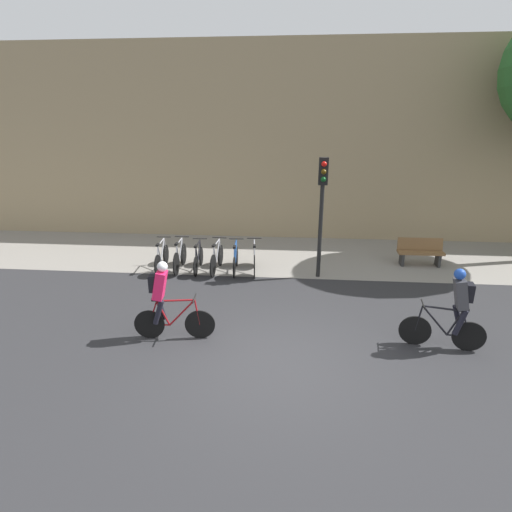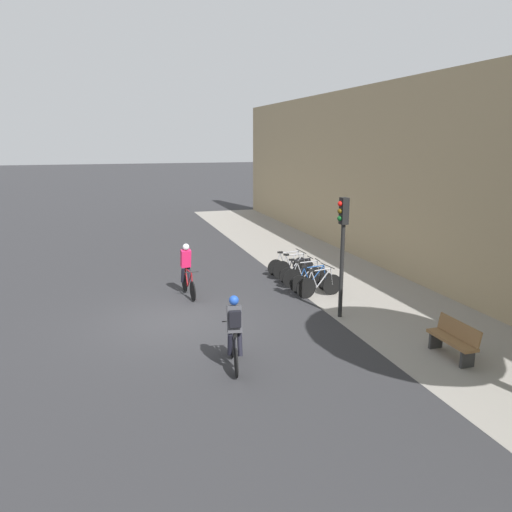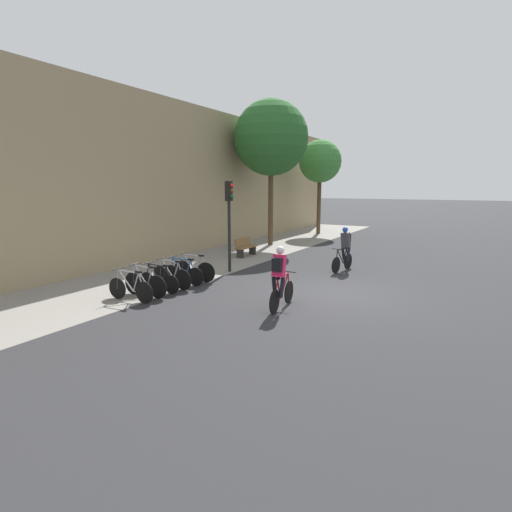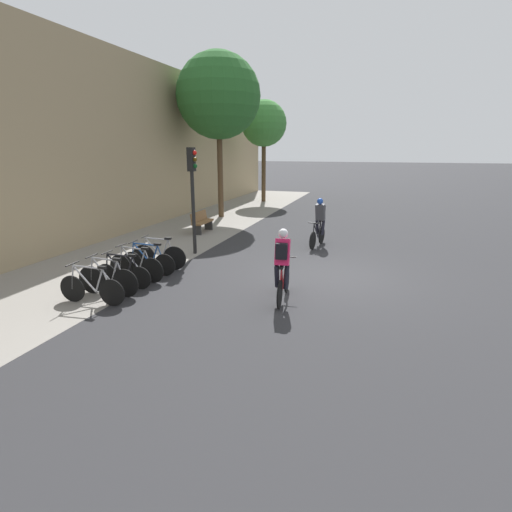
{
  "view_description": "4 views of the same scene",
  "coord_description": "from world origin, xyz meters",
  "px_view_note": "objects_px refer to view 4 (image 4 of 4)",
  "views": [
    {
      "loc": [
        0.21,
        -6.74,
        4.47
      ],
      "look_at": [
        -0.56,
        2.01,
        1.52
      ],
      "focal_mm": 28.0,
      "sensor_mm": 36.0,
      "label": 1
    },
    {
      "loc": [
        13.77,
        -1.78,
        5.13
      ],
      "look_at": [
        -0.87,
        2.72,
        1.55
      ],
      "focal_mm": 35.0,
      "sensor_mm": 36.0,
      "label": 2
    },
    {
      "loc": [
        -11.84,
        -3.96,
        3.34
      ],
      "look_at": [
        -1.47,
        2.03,
        1.25
      ],
      "focal_mm": 28.0,
      "sensor_mm": 36.0,
      "label": 3
    },
    {
      "loc": [
        -10.97,
        -1.35,
        3.52
      ],
      "look_at": [
        -1.16,
        1.79,
        0.73
      ],
      "focal_mm": 28.0,
      "sensor_mm": 36.0,
      "label": 4
    }
  ],
  "objects_px": {
    "parked_bike_0": "(92,288)",
    "parked_bike_3": "(136,266)",
    "traffic_light_pole": "(193,181)",
    "parked_bike_4": "(148,261)",
    "parked_bike_1": "(108,279)",
    "parked_bike_2": "(123,274)",
    "bench": "(202,222)",
    "cyclist_grey": "(319,220)",
    "parked_bike_5": "(159,255)",
    "cyclist_pink": "(283,264)"
  },
  "relations": [
    {
      "from": "cyclist_pink",
      "to": "traffic_light_pole",
      "type": "distance_m",
      "value": 5.49
    },
    {
      "from": "parked_bike_0",
      "to": "parked_bike_3",
      "type": "xyz_separation_m",
      "value": [
        1.77,
        0.0,
        0.02
      ]
    },
    {
      "from": "cyclist_pink",
      "to": "parked_bike_4",
      "type": "distance_m",
      "value": 4.32
    },
    {
      "from": "parked_bike_5",
      "to": "cyclist_pink",
      "type": "bearing_deg",
      "value": -110.05
    },
    {
      "from": "cyclist_grey",
      "to": "parked_bike_1",
      "type": "distance_m",
      "value": 7.95
    },
    {
      "from": "parked_bike_0",
      "to": "traffic_light_pole",
      "type": "height_order",
      "value": "traffic_light_pole"
    },
    {
      "from": "parked_bike_0",
      "to": "traffic_light_pole",
      "type": "xyz_separation_m",
      "value": [
        4.92,
        -0.22,
        2.07
      ]
    },
    {
      "from": "parked_bike_4",
      "to": "traffic_light_pole",
      "type": "bearing_deg",
      "value": -4.92
    },
    {
      "from": "cyclist_grey",
      "to": "parked_bike_5",
      "type": "bearing_deg",
      "value": 137.32
    },
    {
      "from": "parked_bike_2",
      "to": "parked_bike_5",
      "type": "xyz_separation_m",
      "value": [
        1.77,
        0.0,
        0.04
      ]
    },
    {
      "from": "parked_bike_2",
      "to": "bench",
      "type": "bearing_deg",
      "value": 8.91
    },
    {
      "from": "cyclist_pink",
      "to": "parked_bike_5",
      "type": "relative_size",
      "value": 1.04
    },
    {
      "from": "parked_bike_0",
      "to": "parked_bike_2",
      "type": "distance_m",
      "value": 1.18
    },
    {
      "from": "parked_bike_2",
      "to": "parked_bike_4",
      "type": "xyz_separation_m",
      "value": [
        1.18,
        0.0,
        0.01
      ]
    },
    {
      "from": "parked_bike_0",
      "to": "parked_bike_2",
      "type": "relative_size",
      "value": 1.07
    },
    {
      "from": "parked_bike_1",
      "to": "parked_bike_4",
      "type": "distance_m",
      "value": 1.78
    },
    {
      "from": "traffic_light_pole",
      "to": "parked_bike_5",
      "type": "bearing_deg",
      "value": 173.57
    },
    {
      "from": "parked_bike_5",
      "to": "traffic_light_pole",
      "type": "distance_m",
      "value": 2.84
    },
    {
      "from": "parked_bike_3",
      "to": "traffic_light_pole",
      "type": "bearing_deg",
      "value": -4.01
    },
    {
      "from": "cyclist_grey",
      "to": "parked_bike_3",
      "type": "distance_m",
      "value": 6.97
    },
    {
      "from": "cyclist_grey",
      "to": "parked_bike_5",
      "type": "height_order",
      "value": "cyclist_grey"
    },
    {
      "from": "parked_bike_4",
      "to": "traffic_light_pole",
      "type": "relative_size",
      "value": 0.47
    },
    {
      "from": "cyclist_grey",
      "to": "parked_bike_0",
      "type": "distance_m",
      "value": 8.46
    },
    {
      "from": "traffic_light_pole",
      "to": "bench",
      "type": "xyz_separation_m",
      "value": [
        3.37,
        1.33,
        -2.0
      ]
    },
    {
      "from": "cyclist_grey",
      "to": "parked_bike_4",
      "type": "xyz_separation_m",
      "value": [
        -5.02,
        4.09,
        -0.56
      ]
    },
    {
      "from": "parked_bike_4",
      "to": "parked_bike_3",
      "type": "bearing_deg",
      "value": 179.91
    },
    {
      "from": "parked_bike_5",
      "to": "traffic_light_pole",
      "type": "height_order",
      "value": "traffic_light_pole"
    },
    {
      "from": "parked_bike_1",
      "to": "cyclist_grey",
      "type": "bearing_deg",
      "value": -31.02
    },
    {
      "from": "parked_bike_1",
      "to": "parked_bike_4",
      "type": "relative_size",
      "value": 1.0
    },
    {
      "from": "parked_bike_2",
      "to": "bench",
      "type": "height_order",
      "value": "parked_bike_2"
    },
    {
      "from": "parked_bike_1",
      "to": "parked_bike_4",
      "type": "height_order",
      "value": "parked_bike_1"
    },
    {
      "from": "parked_bike_3",
      "to": "parked_bike_5",
      "type": "xyz_separation_m",
      "value": [
        1.18,
        0.0,
        0.01
      ]
    },
    {
      "from": "cyclist_pink",
      "to": "parked_bike_2",
      "type": "bearing_deg",
      "value": 93.38
    },
    {
      "from": "cyclist_pink",
      "to": "parked_bike_3",
      "type": "bearing_deg",
      "value": 85.31
    },
    {
      "from": "parked_bike_3",
      "to": "bench",
      "type": "bearing_deg",
      "value": 9.69
    },
    {
      "from": "parked_bike_3",
      "to": "traffic_light_pole",
      "type": "xyz_separation_m",
      "value": [
        3.15,
        -0.22,
        2.05
      ]
    },
    {
      "from": "parked_bike_1",
      "to": "traffic_light_pole",
      "type": "height_order",
      "value": "traffic_light_pole"
    },
    {
      "from": "cyclist_grey",
      "to": "parked_bike_1",
      "type": "height_order",
      "value": "cyclist_grey"
    },
    {
      "from": "cyclist_pink",
      "to": "parked_bike_5",
      "type": "distance_m",
      "value": 4.49
    },
    {
      "from": "parked_bike_3",
      "to": "bench",
      "type": "relative_size",
      "value": 1.2
    },
    {
      "from": "cyclist_pink",
      "to": "parked_bike_0",
      "type": "relative_size",
      "value": 1.04
    },
    {
      "from": "parked_bike_0",
      "to": "parked_bike_5",
      "type": "height_order",
      "value": "parked_bike_5"
    },
    {
      "from": "parked_bike_5",
      "to": "parked_bike_2",
      "type": "bearing_deg",
      "value": -179.95
    },
    {
      "from": "parked_bike_1",
      "to": "parked_bike_0",
      "type": "bearing_deg",
      "value": -179.8
    },
    {
      "from": "parked_bike_2",
      "to": "parked_bike_5",
      "type": "height_order",
      "value": "parked_bike_5"
    },
    {
      "from": "parked_bike_2",
      "to": "parked_bike_3",
      "type": "relative_size",
      "value": 0.93
    },
    {
      "from": "parked_bike_1",
      "to": "parked_bike_5",
      "type": "relative_size",
      "value": 0.98
    },
    {
      "from": "parked_bike_5",
      "to": "bench",
      "type": "relative_size",
      "value": 1.18
    },
    {
      "from": "parked_bike_4",
      "to": "bench",
      "type": "height_order",
      "value": "parked_bike_4"
    },
    {
      "from": "parked_bike_3",
      "to": "parked_bike_5",
      "type": "bearing_deg",
      "value": 0.03
    }
  ]
}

